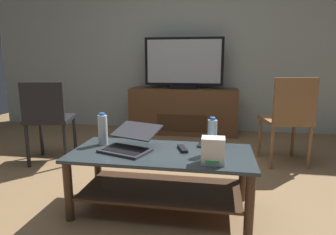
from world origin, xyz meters
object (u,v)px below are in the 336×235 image
coffee_table (161,170)px  side_chair (48,116)px  water_bottle_near (212,137)px  router_box (213,151)px  water_bottle_far (103,130)px  media_cabinet (183,111)px  laptop (130,142)px  television (184,64)px  dining_chair (289,116)px  cell_phone (203,145)px  tv_remote (183,149)px

coffee_table → side_chair: 1.57m
side_chair → water_bottle_near: side_chair is taller
side_chair → water_bottle_near: 1.87m
router_box → water_bottle_far: 0.89m
media_cabinet → coffee_table: bearing=-87.3°
laptop → water_bottle_near: (0.59, 0.01, 0.07)m
television → side_chair: television is taller
dining_chair → router_box: size_ratio=5.44×
media_cabinet → dining_chair: size_ratio=1.71×
coffee_table → water_bottle_near: (0.36, 0.02, 0.26)m
cell_phone → water_bottle_far: bearing=-166.1°
laptop → router_box: size_ratio=2.70×
router_box → media_cabinet: bearing=100.8°
water_bottle_near → water_bottle_far: bearing=174.1°
water_bottle_near → tv_remote: (-0.21, 0.05, -0.11)m
coffee_table → water_bottle_far: 0.55m
dining_chair → water_bottle_near: size_ratio=3.54×
router_box → tv_remote: router_box is taller
router_box → tv_remote: bearing=132.2°
dining_chair → router_box: dining_chair is taller
water_bottle_far → cell_phone: bearing=7.8°
media_cabinet → water_bottle_near: bearing=-78.5°
coffee_table → router_box: (0.37, -0.18, 0.22)m
media_cabinet → cell_phone: (0.39, -2.10, 0.12)m
coffee_table → cell_phone: 0.38m
media_cabinet → cell_phone: bearing=-79.4°
television → water_bottle_far: television is taller
media_cabinet → water_bottle_far: size_ratio=6.33×
laptop → water_bottle_far: (-0.24, 0.09, 0.06)m
water_bottle_far → media_cabinet: bearing=80.5°
tv_remote → television: bearing=76.1°
side_chair → cell_phone: 1.73m
router_box → water_bottle_near: bearing=93.0°
dining_chair → water_bottle_near: (-0.75, -1.10, 0.05)m
media_cabinet → water_bottle_far: bearing=-99.5°
laptop → water_bottle_far: size_ratio=1.84×
laptop → television: bearing=86.8°
router_box → television: bearing=100.9°
coffee_table → media_cabinet: media_cabinet is taller
cell_phone → tv_remote: tv_remote is taller
water_bottle_far → side_chair: bearing=142.8°
tv_remote → dining_chair: bearing=27.1°
media_cabinet → router_box: (0.47, -2.49, 0.20)m
media_cabinet → water_bottle_far: (-0.37, -2.21, 0.23)m
cell_phone → media_cabinet: bearing=106.7°
water_bottle_far → water_bottle_near: bearing=-5.9°
coffee_table → laptop: laptop is taller
television → water_bottle_near: television is taller
laptop → tv_remote: size_ratio=2.87×
media_cabinet → laptop: bearing=-93.2°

